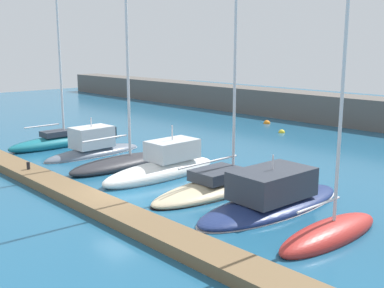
{
  "coord_description": "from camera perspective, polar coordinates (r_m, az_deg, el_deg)",
  "views": [
    {
      "loc": [
        19.51,
        -12.97,
        7.72
      ],
      "look_at": [
        0.86,
        4.13,
        2.47
      ],
      "focal_mm": 44.65,
      "sensor_mm": 36.0,
      "label": 1
    }
  ],
  "objects": [
    {
      "name": "ground_plane",
      "position": [
        24.66,
        -8.52,
        -6.64
      ],
      "size": [
        120.0,
        120.0,
        0.0
      ],
      "primitive_type": "plane",
      "color": "#1E567A"
    },
    {
      "name": "dock_pier",
      "position": [
        23.78,
        -11.76,
        -6.83
      ],
      "size": [
        34.33,
        1.68,
        0.5
      ],
      "primitive_type": "cube",
      "color": "brown",
      "rests_on": "ground_plane"
    },
    {
      "name": "sailboat_teal_nearest",
      "position": [
        38.21,
        -16.23,
        0.42
      ],
      "size": [
        2.06,
        7.13,
        14.7
      ],
      "rotation": [
        0.0,
        0.0,
        1.59
      ],
      "color": "#19707F",
      "rests_on": "ground_plane"
    },
    {
      "name": "motorboat_slate_second",
      "position": [
        34.93,
        -11.68,
        -0.5
      ],
      "size": [
        2.44,
        7.84,
        3.12
      ],
      "rotation": [
        0.0,
        0.0,
        1.61
      ],
      "color": "slate",
      "rests_on": "ground_plane"
    },
    {
      "name": "sailboat_charcoal_third",
      "position": [
        31.07,
        -8.6,
        -1.94
      ],
      "size": [
        2.69,
        7.47,
        15.66
      ],
      "rotation": [
        0.0,
        0.0,
        1.62
      ],
      "color": "#2D2D33",
      "rests_on": "ground_plane"
    },
    {
      "name": "motorboat_white_fourth",
      "position": [
        28.69,
        -3.4,
        -2.72
      ],
      "size": [
        2.42,
        8.22,
        3.39
      ],
      "rotation": [
        0.0,
        0.0,
        1.58
      ],
      "color": "white",
      "rests_on": "ground_plane"
    },
    {
      "name": "sailboat_sand_fifth",
      "position": [
        26.24,
        3.95,
        -4.62
      ],
      "size": [
        2.98,
        10.35,
        22.18
      ],
      "rotation": [
        0.0,
        0.0,
        1.58
      ],
      "color": "beige",
      "rests_on": "ground_plane"
    },
    {
      "name": "motorboat_navy_sixth",
      "position": [
        23.46,
        9.64,
        -6.29
      ],
      "size": [
        3.47,
        9.52,
        2.91
      ],
      "rotation": [
        0.0,
        0.0,
        1.53
      ],
      "color": "navy",
      "rests_on": "ground_plane"
    },
    {
      "name": "sailboat_red_seventh",
      "position": [
        20.53,
        16.15,
        -10.05
      ],
      "size": [
        1.87,
        6.26,
        12.03
      ],
      "rotation": [
        0.0,
        0.0,
        1.55
      ],
      "color": "#B72D28",
      "rests_on": "ground_plane"
    },
    {
      "name": "mooring_buoy_orange",
      "position": [
        48.47,
        8.93,
        2.43
      ],
      "size": [
        0.69,
        0.69,
        0.69
      ],
      "primitive_type": "sphere",
      "color": "orange",
      "rests_on": "ground_plane"
    },
    {
      "name": "mooring_buoy_yellow",
      "position": [
        43.64,
        10.67,
        1.34
      ],
      "size": [
        0.59,
        0.59,
        0.59
      ],
      "primitive_type": "sphere",
      "color": "yellow",
      "rests_on": "ground_plane"
    },
    {
      "name": "dock_bollard",
      "position": [
        29.89,
        -18.97,
        -2.46
      ],
      "size": [
        0.2,
        0.2,
        0.44
      ],
      "primitive_type": "cylinder",
      "color": "black",
      "rests_on": "dock_pier"
    }
  ]
}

